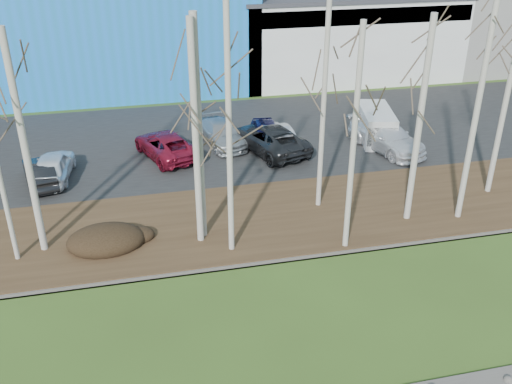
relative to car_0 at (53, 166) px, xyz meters
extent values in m
cube|color=#382616|center=(10.15, -6.44, -0.81)|extent=(80.00, 7.00, 0.15)
cube|color=black|center=(10.15, 4.06, -0.82)|extent=(80.00, 14.00, 0.14)
cube|color=blue|center=(4.15, 18.06, 3.11)|extent=(20.00, 12.00, 8.00)
cube|color=silver|center=(22.15, 18.06, 2.36)|extent=(18.00, 12.00, 6.50)
cube|color=navy|center=(22.15, 12.16, 4.71)|extent=(17.64, 0.20, 1.20)
cube|color=gray|center=(38.15, 18.06, 2.61)|extent=(14.00, 12.00, 7.00)
ellipsoid|color=black|center=(2.67, -7.36, -0.42)|extent=(3.28, 2.32, 0.64)
cylinder|color=beige|center=(0.12, -7.01, 3.86)|extent=(0.28, 0.28, 9.20)
cylinder|color=beige|center=(6.83, -7.40, 4.02)|extent=(0.32, 0.32, 9.52)
cylinder|color=beige|center=(7.83, -8.78, 4.45)|extent=(0.23, 0.23, 10.38)
cylinder|color=beige|center=(6.66, -7.77, 3.97)|extent=(0.28, 0.28, 9.41)
cylinder|color=beige|center=(12.64, -5.85, 4.03)|extent=(0.23, 0.23, 9.53)
cylinder|color=beige|center=(12.59, -9.61, 3.94)|extent=(0.23, 0.23, 9.36)
cylinder|color=beige|center=(18.62, -8.41, 4.34)|extent=(0.26, 0.26, 10.15)
cylinder|color=beige|center=(16.24, -8.00, 3.86)|extent=(0.28, 0.28, 9.20)
cylinder|color=beige|center=(21.50, -6.38, 4.74)|extent=(0.26, 0.26, 10.95)
imported|color=white|center=(0.00, 0.00, 0.00)|extent=(2.19, 4.54, 1.49)
imported|color=black|center=(-0.64, -0.44, -0.09)|extent=(2.23, 4.21, 1.32)
imported|color=maroon|center=(6.03, 1.69, -0.04)|extent=(3.89, 5.58, 1.41)
imported|color=#93979A|center=(9.44, 2.88, -0.06)|extent=(2.75, 5.01, 1.38)
imported|color=#151646|center=(12.03, 2.09, -0.03)|extent=(2.17, 4.40, 1.44)
imported|color=silver|center=(12.51, 1.84, -0.05)|extent=(1.91, 4.34, 1.39)
imported|color=#28282A|center=(12.01, 1.18, 0.05)|extent=(4.23, 6.24, 1.59)
imported|color=silver|center=(18.75, -0.15, 0.04)|extent=(3.61, 5.83, 1.58)
cube|color=white|center=(18.81, 1.61, 0.19)|extent=(2.72, 4.57, 1.87)
cube|color=black|center=(18.42, -0.03, 0.19)|extent=(1.85, 1.26, 1.16)
camera|label=1|loc=(4.24, -28.88, 12.26)|focal=40.00mm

